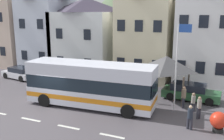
{
  "coord_description": "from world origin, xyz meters",
  "views": [
    {
      "loc": [
        11.51,
        -14.93,
        7.25
      ],
      "look_at": [
        3.07,
        4.84,
        2.27
      ],
      "focal_mm": 41.64,
      "sensor_mm": 36.0,
      "label": 1
    }
  ],
  "objects": [
    {
      "name": "ground_plane",
      "position": [
        0.0,
        -0.0,
        -0.03
      ],
      "size": [
        40.0,
        60.0,
        0.07
      ],
      "color": "#504B51"
    },
    {
      "name": "townhouse_02",
      "position": [
        -3.23,
        12.1,
        4.32
      ],
      "size": [
        6.91,
        6.26,
        8.64
      ],
      "color": "white",
      "rests_on": "ground_plane"
    },
    {
      "name": "flagpole",
      "position": [
        8.72,
        3.48,
        3.74
      ],
      "size": [
        0.95,
        0.1,
        6.39
      ],
      "color": "silver",
      "rests_on": "ground_plane"
    },
    {
      "name": "townhouse_01",
      "position": [
        -8.74,
        12.0,
        5.31
      ],
      "size": [
        5.11,
        6.06,
        10.63
      ],
      "color": "silver",
      "rests_on": "ground_plane"
    },
    {
      "name": "parked_car_00",
      "position": [
        9.44,
        6.39,
        0.67
      ],
      "size": [
        4.64,
        1.99,
        1.37
      ],
      "rotation": [
        0.0,
        0.0,
        -0.04
      ],
      "color": "#2A5934",
      "rests_on": "ground_plane"
    },
    {
      "name": "public_bench",
      "position": [
        5.02,
        8.26,
        0.47
      ],
      "size": [
        1.58,
        0.48,
        0.87
      ],
      "color": "brown",
      "rests_on": "ground_plane"
    },
    {
      "name": "parked_car_02",
      "position": [
        -2.35,
        7.36,
        0.65
      ],
      "size": [
        4.11,
        2.06,
        1.32
      ],
      "rotation": [
        0.0,
        0.0,
        -0.01
      ],
      "color": "silver",
      "rests_on": "ground_plane"
    },
    {
      "name": "transit_bus",
      "position": [
        2.58,
        1.84,
        1.7
      ],
      "size": [
        9.98,
        3.21,
        3.38
      ],
      "rotation": [
        0.0,
        0.0,
        0.06
      ],
      "color": "white",
      "rests_on": "ground_plane"
    },
    {
      "name": "pedestrian_01",
      "position": [
        10.45,
        2.55,
        0.91
      ],
      "size": [
        0.29,
        0.29,
        1.6
      ],
      "color": "#2D2D38",
      "rests_on": "ground_plane"
    },
    {
      "name": "townhouse_00",
      "position": [
        -14.79,
        12.38,
        5.94
      ],
      "size": [
        5.66,
        6.82,
        11.89
      ],
      "color": "beige",
      "rests_on": "ground_plane"
    },
    {
      "name": "parked_car_01",
      "position": [
        -8.35,
        6.25,
        0.63
      ],
      "size": [
        4.04,
        2.39,
        1.27
      ],
      "rotation": [
        0.0,
        0.0,
        2.99
      ],
      "color": "silver",
      "rests_on": "ground_plane"
    },
    {
      "name": "pedestrian_00",
      "position": [
        9.19,
        4.26,
        0.96
      ],
      "size": [
        0.35,
        0.37,
        1.7
      ],
      "color": "#2D2D38",
      "rests_on": "ground_plane"
    },
    {
      "name": "harbour_buoy",
      "position": [
        11.72,
        1.01,
        0.71
      ],
      "size": [
        1.03,
        1.03,
        1.28
      ],
      "color": "black",
      "rests_on": "ground_plane"
    },
    {
      "name": "hilltop_castle",
      "position": [
        -1.21,
        33.94,
        9.03
      ],
      "size": [
        37.11,
        37.11,
        23.83
      ],
      "color": "#586C4D",
      "rests_on": "ground_plane"
    },
    {
      "name": "townhouse_03",
      "position": [
        4.08,
        11.58,
        5.28
      ],
      "size": [
        5.41,
        5.22,
        10.57
      ],
      "color": "beige",
      "rests_on": "ground_plane"
    },
    {
      "name": "pedestrian_03",
      "position": [
        10.08,
        0.7,
        0.82
      ],
      "size": [
        0.38,
        0.33,
        1.57
      ],
      "color": "#2D2D38",
      "rests_on": "ground_plane"
    },
    {
      "name": "bus_shelter",
      "position": [
        7.46,
        5.92,
        2.98
      ],
      "size": [
        3.6,
        3.6,
        3.6
      ],
      "color": "#473D33",
      "rests_on": "ground_plane"
    },
    {
      "name": "townhouse_04",
      "position": [
        9.88,
        11.61,
        5.71
      ],
      "size": [
        5.01,
        5.28,
        11.42
      ],
      "color": "white",
      "rests_on": "ground_plane"
    },
    {
      "name": "pedestrian_02",
      "position": [
        9.94,
        3.79,
        0.79
      ],
      "size": [
        0.33,
        0.3,
        1.43
      ],
      "color": "#2D2D38",
      "rests_on": "ground_plane"
    }
  ]
}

